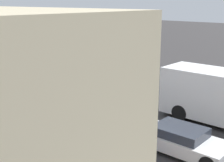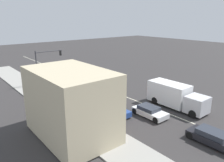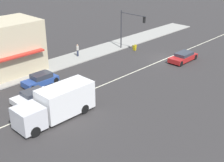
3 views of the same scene
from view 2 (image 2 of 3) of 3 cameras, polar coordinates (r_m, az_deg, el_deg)
ground_plane at (r=27.63m, az=10.40°, el=-6.72°), size 160.00×160.00×0.00m
sidewalk_right at (r=21.74m, az=-4.55°, el=-12.98°), size 4.00×73.00×0.12m
lane_marking_center at (r=40.86m, az=-9.13°, el=0.92°), size 0.16×60.00×0.01m
building_corner_store at (r=20.12m, az=-10.65°, el=-5.76°), size 6.24×8.66×6.19m
traffic_signal_main at (r=36.75m, az=-17.11°, el=4.93°), size 4.59×0.34×5.60m
pedestrian at (r=30.02m, az=-16.84°, el=-3.22°), size 0.34×0.34×1.70m
warning_aframe_sign at (r=38.35m, az=-16.09°, el=0.12°), size 0.45×0.53×0.84m
delivery_truck at (r=27.84m, az=16.09°, el=-3.69°), size 2.44×7.50×2.87m
van_white at (r=24.97m, az=9.80°, el=-7.82°), size 1.88×3.98×1.15m
hatchback_red at (r=42.59m, az=-7.26°, el=2.44°), size 1.88×4.45×1.18m
sedan_dark at (r=21.49m, az=25.06°, el=-13.32°), size 1.84×4.58×1.23m
coupe_blue at (r=24.96m, az=0.57°, el=-7.42°), size 1.75×3.92×1.34m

